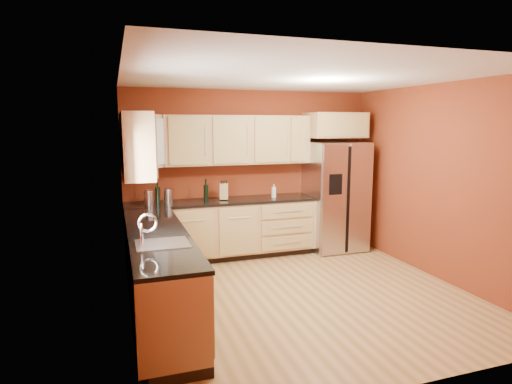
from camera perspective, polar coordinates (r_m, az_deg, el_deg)
floor at (r=5.43m, az=5.89°, el=-13.35°), size 4.00×4.00×0.00m
ceiling at (r=5.06m, az=6.38°, el=15.06°), size 4.00×4.00×0.00m
wall_back at (r=6.94m, az=-0.76°, el=2.69°), size 4.00×0.04×2.60m
wall_front at (r=3.40m, az=20.29°, el=-4.50°), size 4.00×0.04×2.60m
wall_left at (r=4.63m, az=-17.01°, el=-0.86°), size 0.04×4.00×2.60m
wall_right at (r=6.18m, az=23.24°, el=1.19°), size 0.04×4.00×2.60m
base_cabinets_back at (r=6.66m, az=-4.48°, el=-5.13°), size 2.90×0.60×0.88m
base_cabinets_left at (r=4.86m, az=-12.94°, el=-10.72°), size 0.60×2.80×0.88m
countertop_back at (r=6.55m, az=-4.51°, el=-1.25°), size 2.90×0.62×0.04m
countertop_left at (r=4.73m, az=-13.02°, el=-5.45°), size 0.62×2.80×0.04m
upper_cabinets_back at (r=6.67m, az=-2.39°, el=6.95°), size 2.30×0.33×0.75m
upper_cabinets_left at (r=5.30m, az=-15.71°, el=6.11°), size 0.33×1.35×0.75m
corner_upper_cabinet at (r=6.26m, az=-14.64°, el=6.54°), size 0.67×0.67×0.75m
over_fridge_cabinet at (r=7.15m, az=10.46°, el=8.75°), size 0.92×0.60×0.40m
refrigerator at (r=7.18m, az=10.49°, el=-0.54°), size 0.90×0.75×1.78m
window at (r=4.10m, az=-16.69°, el=1.46°), size 0.03×0.90×1.00m
sink_faucet at (r=4.21m, az=-12.43°, el=-4.85°), size 0.50×0.42×0.30m
canister_left at (r=6.28m, az=-14.07°, el=-0.74°), size 0.17×0.17×0.22m
canister_right at (r=6.44m, az=-11.61°, el=-0.47°), size 0.13×0.13×0.21m
wine_bottle_a at (r=6.50m, az=-6.69°, el=0.29°), size 0.09×0.09×0.33m
wine_bottle_b at (r=6.42m, az=-12.99°, el=-0.01°), size 0.08×0.08×0.32m
knife_block at (r=6.56m, az=-4.29°, el=0.04°), size 0.15×0.14×0.25m
soap_dispenser at (r=6.74m, az=2.39°, el=0.13°), size 0.09×0.09×0.21m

